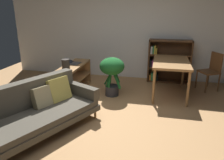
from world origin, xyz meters
name	(u,v)px	position (x,y,z in m)	size (l,w,h in m)	color
ground_plane	(105,121)	(0.00, 0.00, 0.00)	(8.16, 8.16, 0.00)	#A87A4C
back_wall_panel	(128,29)	(0.00, 2.70, 1.35)	(6.80, 0.10, 2.70)	silver
fabric_couch	(37,109)	(-1.00, -0.48, 0.37)	(1.62, 2.12, 0.80)	olive
media_console	(74,78)	(-1.10, 1.32, 0.31)	(0.41, 1.38, 0.63)	olive
open_laptop	(73,63)	(-1.16, 1.47, 0.65)	(0.40, 0.31, 0.09)	#333338
desk_speaker	(66,65)	(-1.09, 0.92, 0.75)	(0.17, 0.17, 0.23)	#2D2823
potted_floor_plant	(112,70)	(-0.13, 1.22, 0.59)	(0.55, 0.57, 0.88)	#333338
dining_table	(171,65)	(1.14, 1.55, 0.70)	(0.78, 1.30, 0.79)	olive
dining_chair_near	(211,69)	(2.12, 2.09, 0.51)	(0.53, 0.54, 0.91)	brown
bookshelf	(166,62)	(1.07, 2.53, 0.54)	(1.10, 0.30, 1.13)	#56351E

